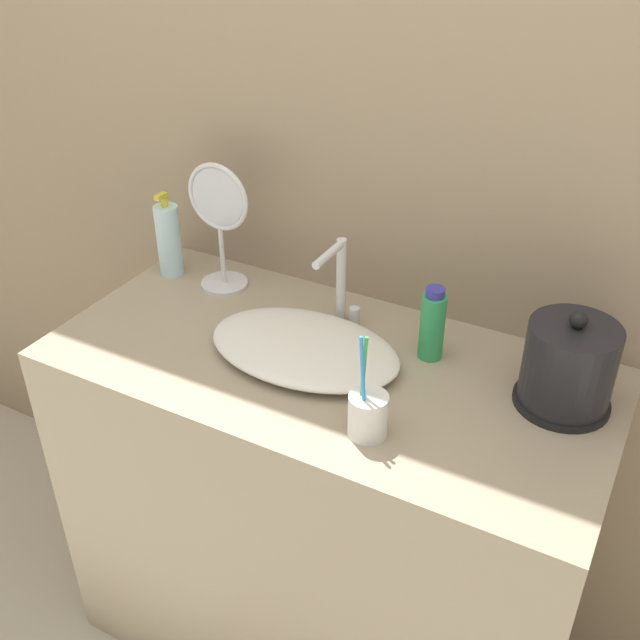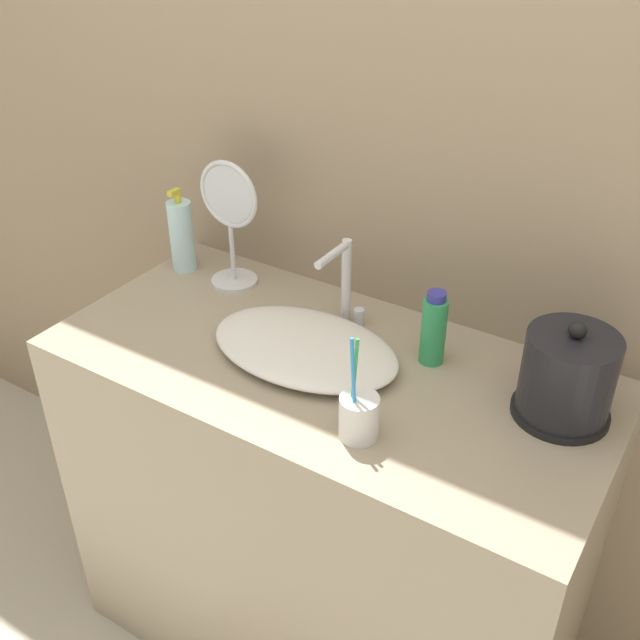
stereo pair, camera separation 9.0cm
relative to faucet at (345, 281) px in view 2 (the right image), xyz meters
The scene contains 9 objects.
wall_back 0.31m from the faucet, 73.40° to the left, with size 6.00×0.04×2.60m.
vanity_counter 0.59m from the faucet, 72.91° to the right, with size 1.19×0.57×0.92m.
sink_basin 0.18m from the faucet, 91.88° to the right, with size 0.42×0.28×0.05m.
faucet is the anchor object (origin of this frame).
electric_kettle 0.51m from the faucet, ahead, with size 0.19×0.19×0.21m.
toothbrush_cup 0.39m from the faucet, 55.29° to the right, with size 0.07×0.07×0.21m.
lotion_bottle 0.48m from the faucet, behind, with size 0.06×0.06×0.22m.
shampoo_bottle 0.23m from the faucet, ahead, with size 0.05×0.05×0.17m.
vanity_mirror 0.33m from the faucet, behind, with size 0.17×0.11×0.32m.
Camera 2 is at (0.67, -0.80, 1.83)m, focal length 42.00 mm.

